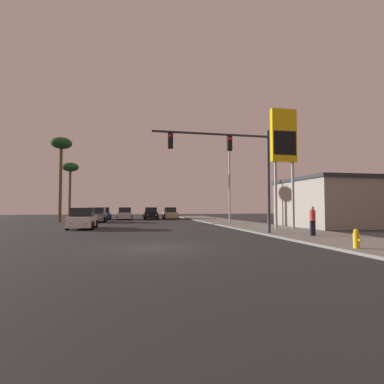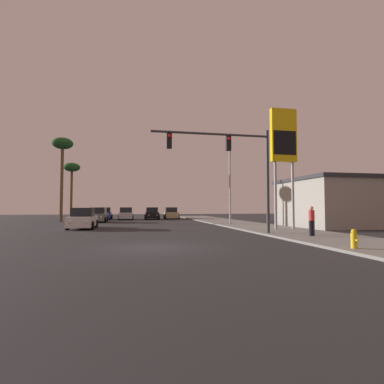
{
  "view_description": "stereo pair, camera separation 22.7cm",
  "coord_description": "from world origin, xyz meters",
  "views": [
    {
      "loc": [
        -1.09,
        -13.0,
        1.75
      ],
      "look_at": [
        4.14,
        12.23,
        3.03
      ],
      "focal_mm": 28.0,
      "sensor_mm": 36.0,
      "label": 1
    },
    {
      "loc": [
        -0.86,
        -13.04,
        1.75
      ],
      "look_at": [
        4.14,
        12.23,
        3.03
      ],
      "focal_mm": 28.0,
      "sensor_mm": 36.0,
      "label": 2
    }
  ],
  "objects": [
    {
      "name": "car_silver",
      "position": [
        -1.77,
        29.35,
        0.76
      ],
      "size": [
        2.04,
        4.32,
        1.68
      ],
      "rotation": [
        0.0,
        0.0,
        3.14
      ],
      "color": "#B7B7BC",
      "rests_on": "ground"
    },
    {
      "name": "ground_plane",
      "position": [
        0.0,
        0.0,
        0.0
      ],
      "size": [
        120.0,
        120.0,
        0.0
      ],
      "primitive_type": "plane",
      "color": "#28282B"
    },
    {
      "name": "pedestrian_on_sidewalk",
      "position": [
        9.05,
        2.25,
        1.03
      ],
      "size": [
        0.34,
        0.32,
        1.67
      ],
      "color": "#23232D",
      "rests_on": "sidewalk_right"
    },
    {
      "name": "building_gas_station",
      "position": [
        18.0,
        10.66,
        2.16
      ],
      "size": [
        10.3,
        8.3,
        4.3
      ],
      "color": "gray",
      "rests_on": "ground"
    },
    {
      "name": "palm_tree_far",
      "position": [
        -9.86,
        34.0,
        7.22
      ],
      "size": [
        2.4,
        2.4,
        8.33
      ],
      "color": "brown",
      "rests_on": "ground"
    },
    {
      "name": "fire_hydrant",
      "position": [
        7.68,
        -2.68,
        0.49
      ],
      "size": [
        0.24,
        0.34,
        0.76
      ],
      "color": "gold",
      "rests_on": "sidewalk_right"
    },
    {
      "name": "palm_tree_mid",
      "position": [
        -9.04,
        24.0,
        8.57
      ],
      "size": [
        2.4,
        2.4,
        9.86
      ],
      "color": "brown",
      "rests_on": "ground"
    },
    {
      "name": "sidewalk_right",
      "position": [
        9.5,
        10.0,
        0.06
      ],
      "size": [
        5.0,
        60.0,
        0.12
      ],
      "color": "gray",
      "rests_on": "ground"
    },
    {
      "name": "traffic_light_mast",
      "position": [
        5.36,
        4.51,
        4.74
      ],
      "size": [
        7.47,
        0.36,
        6.5
      ],
      "color": "#38383D",
      "rests_on": "sidewalk_right"
    },
    {
      "name": "street_lamp",
      "position": [
        8.44,
        15.22,
        5.12
      ],
      "size": [
        1.74,
        0.24,
        9.0
      ],
      "color": "#99999E",
      "rests_on": "sidewalk_right"
    },
    {
      "name": "car_blue",
      "position": [
        -4.72,
        30.06,
        0.76
      ],
      "size": [
        2.04,
        4.34,
        1.68
      ],
      "rotation": [
        0.0,
        0.0,
        3.17
      ],
      "color": "navy",
      "rests_on": "ground"
    },
    {
      "name": "car_white",
      "position": [
        -4.8,
        12.38,
        0.76
      ],
      "size": [
        2.04,
        4.32,
        1.68
      ],
      "rotation": [
        0.0,
        0.0,
        3.13
      ],
      "color": "silver",
      "rests_on": "ground"
    },
    {
      "name": "gas_station_sign",
      "position": [
        10.19,
        7.41,
        6.62
      ],
      "size": [
        2.0,
        0.42,
        9.0
      ],
      "color": "#99999E",
      "rests_on": "sidewalk_right"
    },
    {
      "name": "car_grey",
      "position": [
        -4.76,
        22.9,
        0.76
      ],
      "size": [
        2.04,
        4.34,
        1.68
      ],
      "rotation": [
        0.0,
        0.0,
        3.11
      ],
      "color": "slate",
      "rests_on": "ground"
    },
    {
      "name": "car_tan",
      "position": [
        4.64,
        30.49,
        0.76
      ],
      "size": [
        2.04,
        4.33,
        1.68
      ],
      "rotation": [
        0.0,
        0.0,
        3.12
      ],
      "color": "tan",
      "rests_on": "ground"
    },
    {
      "name": "car_black",
      "position": [
        1.81,
        29.94,
        0.76
      ],
      "size": [
        2.04,
        4.32,
        1.68
      ],
      "rotation": [
        0.0,
        0.0,
        3.13
      ],
      "color": "black",
      "rests_on": "ground"
    }
  ]
}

